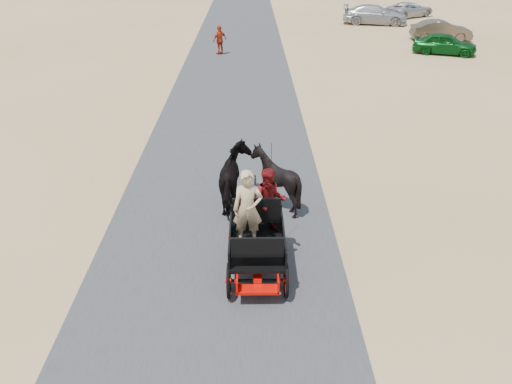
{
  "coord_description": "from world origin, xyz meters",
  "views": [
    {
      "loc": [
        0.81,
        -8.88,
        7.13
      ],
      "look_at": [
        0.95,
        2.11,
        1.2
      ],
      "focal_mm": 35.0,
      "sensor_mm": 36.0,
      "label": 1
    }
  ],
  "objects_px": {
    "horse_right": "(275,179)",
    "car_a": "(445,44)",
    "horse_left": "(236,179)",
    "car_d": "(410,9)",
    "car_c": "(375,15)",
    "pedestrian": "(220,40)",
    "carriage": "(257,257)",
    "car_b": "(441,31)"
  },
  "relations": [
    {
      "from": "pedestrian",
      "to": "horse_left",
      "type": "bearing_deg",
      "value": 50.58
    },
    {
      "from": "horse_left",
      "to": "car_a",
      "type": "distance_m",
      "value": 22.45
    },
    {
      "from": "carriage",
      "to": "horse_left",
      "type": "bearing_deg",
      "value": 100.39
    },
    {
      "from": "car_a",
      "to": "car_c",
      "type": "relative_size",
      "value": 0.75
    },
    {
      "from": "pedestrian",
      "to": "car_a",
      "type": "xyz_separation_m",
      "value": [
        13.8,
        -0.1,
        -0.22
      ]
    },
    {
      "from": "horse_left",
      "to": "car_a",
      "type": "height_order",
      "value": "horse_left"
    },
    {
      "from": "carriage",
      "to": "horse_right",
      "type": "relative_size",
      "value": 1.41
    },
    {
      "from": "horse_right",
      "to": "car_c",
      "type": "height_order",
      "value": "horse_right"
    },
    {
      "from": "horse_left",
      "to": "car_d",
      "type": "xyz_separation_m",
      "value": [
        14.23,
        32.67,
        -0.23
      ]
    },
    {
      "from": "horse_left",
      "to": "car_d",
      "type": "relative_size",
      "value": 0.45
    },
    {
      "from": "horse_left",
      "to": "car_b",
      "type": "height_order",
      "value": "horse_left"
    },
    {
      "from": "carriage",
      "to": "horse_left",
      "type": "xyz_separation_m",
      "value": [
        -0.55,
        3.0,
        0.49
      ]
    },
    {
      "from": "car_b",
      "to": "car_c",
      "type": "relative_size",
      "value": 0.8
    },
    {
      "from": "horse_left",
      "to": "car_b",
      "type": "relative_size",
      "value": 0.5
    },
    {
      "from": "horse_right",
      "to": "pedestrian",
      "type": "distance_m",
      "value": 18.98
    },
    {
      "from": "carriage",
      "to": "horse_right",
      "type": "distance_m",
      "value": 3.09
    },
    {
      "from": "car_a",
      "to": "car_d",
      "type": "xyz_separation_m",
      "value": [
        1.83,
        13.97,
        -0.02
      ]
    },
    {
      "from": "car_b",
      "to": "pedestrian",
      "type": "bearing_deg",
      "value": 109.4
    },
    {
      "from": "car_d",
      "to": "horse_right",
      "type": "bearing_deg",
      "value": 127.73
    },
    {
      "from": "car_c",
      "to": "car_d",
      "type": "xyz_separation_m",
      "value": [
        3.79,
        3.51,
        -0.12
      ]
    },
    {
      "from": "car_a",
      "to": "horse_left",
      "type": "bearing_deg",
      "value": 166.72
    },
    {
      "from": "car_b",
      "to": "car_a",
      "type": "bearing_deg",
      "value": 168.49
    },
    {
      "from": "carriage",
      "to": "pedestrian",
      "type": "distance_m",
      "value": 21.9
    },
    {
      "from": "horse_right",
      "to": "car_b",
      "type": "height_order",
      "value": "horse_right"
    },
    {
      "from": "pedestrian",
      "to": "horse_right",
      "type": "bearing_deg",
      "value": 53.89
    },
    {
      "from": "horse_left",
      "to": "car_c",
      "type": "relative_size",
      "value": 0.4
    },
    {
      "from": "horse_left",
      "to": "car_a",
      "type": "xyz_separation_m",
      "value": [
        12.4,
        18.71,
        -0.21
      ]
    },
    {
      "from": "horse_left",
      "to": "pedestrian",
      "type": "distance_m",
      "value": 18.86
    },
    {
      "from": "carriage",
      "to": "car_b",
      "type": "xyz_separation_m",
      "value": [
        13.02,
        25.81,
        0.3
      ]
    },
    {
      "from": "horse_left",
      "to": "car_b",
      "type": "distance_m",
      "value": 26.55
    },
    {
      "from": "carriage",
      "to": "car_a",
      "type": "relative_size",
      "value": 0.64
    },
    {
      "from": "car_a",
      "to": "car_c",
      "type": "xyz_separation_m",
      "value": [
        -1.96,
        10.46,
        0.09
      ]
    },
    {
      "from": "horse_left",
      "to": "pedestrian",
      "type": "xyz_separation_m",
      "value": [
        -1.41,
        18.81,
        0.02
      ]
    },
    {
      "from": "carriage",
      "to": "car_b",
      "type": "height_order",
      "value": "car_b"
    },
    {
      "from": "pedestrian",
      "to": "car_c",
      "type": "xyz_separation_m",
      "value": [
        11.84,
        10.36,
        -0.13
      ]
    },
    {
      "from": "horse_left",
      "to": "pedestrian",
      "type": "relative_size",
      "value": 1.16
    },
    {
      "from": "horse_left",
      "to": "car_a",
      "type": "relative_size",
      "value": 0.53
    },
    {
      "from": "horse_left",
      "to": "car_c",
      "type": "distance_m",
      "value": 30.98
    },
    {
      "from": "horse_right",
      "to": "car_a",
      "type": "xyz_separation_m",
      "value": [
        11.3,
        18.71,
        -0.21
      ]
    },
    {
      "from": "horse_left",
      "to": "car_c",
      "type": "height_order",
      "value": "horse_left"
    },
    {
      "from": "carriage",
      "to": "car_a",
      "type": "height_order",
      "value": "car_a"
    },
    {
      "from": "car_c",
      "to": "car_d",
      "type": "distance_m",
      "value": 5.16
    }
  ]
}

